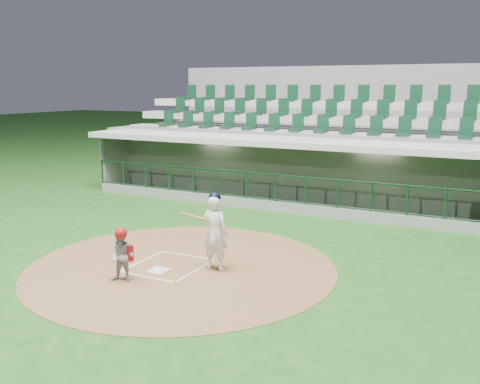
% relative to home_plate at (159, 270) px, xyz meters
% --- Properties ---
extents(ground, '(120.00, 120.00, 0.00)m').
position_rel_home_plate_xyz_m(ground, '(0.00, 0.70, -0.02)').
color(ground, '#1A4915').
rests_on(ground, ground).
extents(dirt_circle, '(7.20, 7.20, 0.01)m').
position_rel_home_plate_xyz_m(dirt_circle, '(0.30, 0.50, -0.02)').
color(dirt_circle, brown).
rests_on(dirt_circle, ground).
extents(home_plate, '(0.43, 0.43, 0.02)m').
position_rel_home_plate_xyz_m(home_plate, '(0.00, 0.00, 0.00)').
color(home_plate, silver).
rests_on(home_plate, dirt_circle).
extents(batter_box_chalk, '(1.55, 1.80, 0.01)m').
position_rel_home_plate_xyz_m(batter_box_chalk, '(0.00, 0.40, -0.00)').
color(batter_box_chalk, white).
rests_on(batter_box_chalk, ground).
extents(dugout_structure, '(16.40, 3.70, 3.00)m').
position_rel_home_plate_xyz_m(dugout_structure, '(-0.02, 8.52, 0.94)').
color(dugout_structure, slate).
rests_on(dugout_structure, ground).
extents(seating_deck, '(17.00, 6.72, 5.15)m').
position_rel_home_plate_xyz_m(seating_deck, '(0.00, 11.61, 1.40)').
color(seating_deck, slate).
rests_on(seating_deck, ground).
extents(batter, '(0.86, 0.86, 1.82)m').
position_rel_home_plate_xyz_m(batter, '(1.10, 0.69, 0.90)').
color(batter, white).
rests_on(batter, dirt_circle).
extents(catcher, '(0.63, 0.54, 1.21)m').
position_rel_home_plate_xyz_m(catcher, '(-0.29, -0.89, 0.59)').
color(catcher, '#97979D').
rests_on(catcher, dirt_circle).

